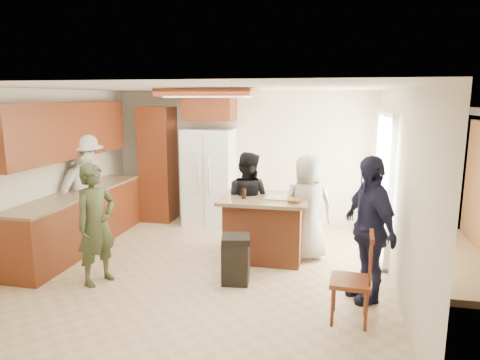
% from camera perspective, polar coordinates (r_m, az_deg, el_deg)
% --- Properties ---
extents(person_front_left, '(0.61, 0.69, 1.57)m').
position_cam_1_polar(person_front_left, '(5.77, -18.62, -5.61)').
color(person_front_left, '#303820').
rests_on(person_front_left, ground).
extents(person_behind_left, '(0.85, 0.64, 1.56)m').
position_cam_1_polar(person_behind_left, '(6.61, 0.92, -2.97)').
color(person_behind_left, black).
rests_on(person_behind_left, ground).
extents(person_behind_right, '(0.88, 0.71, 1.57)m').
position_cam_1_polar(person_behind_right, '(6.37, 8.99, -3.62)').
color(person_behind_right, gray).
rests_on(person_behind_right, ground).
extents(person_side_right, '(0.90, 1.14, 1.73)m').
position_cam_1_polar(person_side_right, '(5.24, 16.78, -6.24)').
color(person_side_right, '#1B1D37').
rests_on(person_side_right, ground).
extents(person_counter, '(0.66, 1.22, 1.81)m').
position_cam_1_polar(person_counter, '(7.42, -20.04, -1.13)').
color(person_counter, '#96978F').
rests_on(person_counter, ground).
extents(left_cabinetry, '(0.64, 3.00, 2.30)m').
position_cam_1_polar(left_cabinetry, '(7.19, -21.10, -1.16)').
color(left_cabinetry, maroon).
rests_on(left_cabinetry, ground).
extents(back_wall_units, '(1.80, 0.60, 2.45)m').
position_cam_1_polar(back_wall_units, '(8.29, -9.20, 3.94)').
color(back_wall_units, maroon).
rests_on(back_wall_units, ground).
extents(refrigerator, '(0.90, 0.76, 1.80)m').
position_cam_1_polar(refrigerator, '(8.04, -4.09, 0.38)').
color(refrigerator, white).
rests_on(refrigerator, ground).
extents(kitchen_island, '(1.28, 1.03, 0.93)m').
position_cam_1_polar(kitchen_island, '(6.43, 3.32, -6.22)').
color(kitchen_island, brown).
rests_on(kitchen_island, ground).
extents(island_items, '(0.91, 0.68, 0.15)m').
position_cam_1_polar(island_items, '(6.21, 5.36, -2.20)').
color(island_items, silver).
rests_on(island_items, kitchen_island).
extents(trash_bin, '(0.43, 0.43, 0.63)m').
position_cam_1_polar(trash_bin, '(5.62, -0.56, -10.49)').
color(trash_bin, black).
rests_on(trash_bin, ground).
extents(spindle_chair, '(0.45, 0.45, 0.99)m').
position_cam_1_polar(spindle_chair, '(4.81, 14.77, -12.95)').
color(spindle_chair, maroon).
rests_on(spindle_chair, ground).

